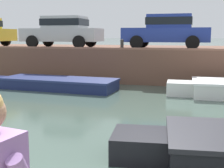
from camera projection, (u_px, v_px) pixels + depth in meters
The scene contains 7 objects.
ground_plane at pixel (117, 120), 7.91m from camera, with size 400.00×400.00×0.00m, color #42564C.
far_quay_wall at pixel (158, 62), 16.02m from camera, with size 60.00×6.00×1.51m, color brown.
far_wall_coping at pixel (151, 49), 13.16m from camera, with size 60.00×0.24×0.08m, color brown.
boat_moored_west_navy at pixel (54, 83), 12.46m from camera, with size 5.58×1.87×0.44m.
car_left_inner_silver at pixel (63, 30), 15.71m from camera, with size 3.95×2.03×1.54m.
car_centre_blue at pixel (167, 30), 14.36m from camera, with size 3.93×1.90×1.54m.
mooring_bollard_mid at pixel (122, 44), 13.58m from camera, with size 0.15×0.15×0.45m.
Camera 1 is at (1.90, -1.79, 2.14)m, focal length 50.00 mm.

